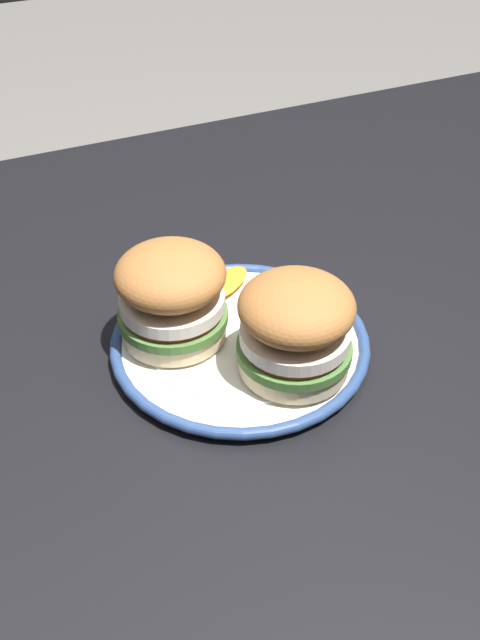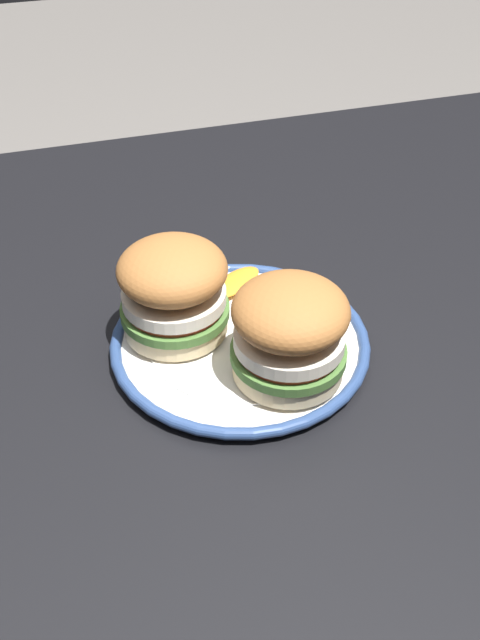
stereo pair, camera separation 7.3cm
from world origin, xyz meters
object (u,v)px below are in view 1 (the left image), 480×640
(sandwich_half_left, at_px, (296,326))
(sandwich_half_right, at_px, (172,294))
(dinner_plate, at_px, (240,343))
(dining_table, at_px, (249,395))

(sandwich_half_left, xyz_separation_m, sandwich_half_right, (0.09, -0.09, 0.00))
(dinner_plate, distance_m, sandwich_half_left, 0.09)
(dining_table, distance_m, dinner_plate, 0.11)
(dinner_plate, height_order, sandwich_half_right, sandwich_half_right)
(dining_table, distance_m, sandwich_half_left, 0.18)
(dinner_plate, distance_m, sandwich_half_right, 0.09)
(sandwich_half_right, bearing_deg, dinner_plate, 150.78)
(dining_table, xyz_separation_m, dinner_plate, (0.02, 0.02, 0.10))
(dining_table, height_order, sandwich_half_right, sandwich_half_right)
(dining_table, xyz_separation_m, sandwich_half_right, (0.08, -0.01, 0.16))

